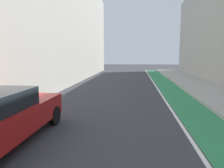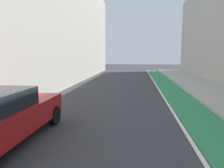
{
  "view_description": "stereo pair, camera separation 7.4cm",
  "coord_description": "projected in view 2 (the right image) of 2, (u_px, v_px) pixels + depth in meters",
  "views": [
    {
      "loc": [
        0.69,
        3.74,
        2.44
      ],
      "look_at": [
        -0.22,
        11.92,
        1.29
      ],
      "focal_mm": 33.6,
      "sensor_mm": 36.0,
      "label": 1
    },
    {
      "loc": [
        0.76,
        3.75,
        2.44
      ],
      "look_at": [
        -0.22,
        11.92,
        1.29
      ],
      "focal_mm": 33.6,
      "sensor_mm": 36.0,
      "label": 2
    }
  ],
  "objects": [
    {
      "name": "bike_lane_paint",
      "position": [
        175.0,
        93.0,
        13.69
      ],
      "size": [
        1.6,
        39.25,
        0.0
      ],
      "primitive_type": "cube",
      "color": "#2D8451",
      "rests_on": "ground"
    },
    {
      "name": "lane_divider_stripe",
      "position": [
        161.0,
        92.0,
        13.8
      ],
      "size": [
        0.12,
        39.25,
        0.0
      ],
      "primitive_type": "cube",
      "color": "white",
      "rests_on": "ground"
    },
    {
      "name": "sidewalk_right",
      "position": [
        215.0,
        92.0,
        13.39
      ],
      "size": [
        3.38,
        39.25,
        0.14
      ],
      "primitive_type": "cube",
      "color": "#A8A59E",
      "rests_on": "ground"
    },
    {
      "name": "building_facade_left",
      "position": [
        39.0,
        14.0,
        14.04
      ],
      "size": [
        3.0,
        39.25,
        10.36
      ],
      "color": "#B2ADA3",
      "rests_on": "ground"
    },
    {
      "name": "ground_plane",
      "position": [
        123.0,
        97.0,
        12.1
      ],
      "size": [
        86.34,
        86.34,
        0.0
      ],
      "primitive_type": "plane",
      "color": "#38383D"
    }
  ]
}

